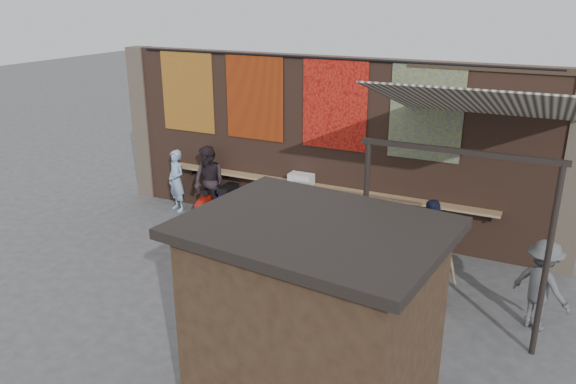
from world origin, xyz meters
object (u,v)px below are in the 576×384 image
Objects in this scene: scooter_stool_7 at (371,231)px; shopper_tan at (435,269)px; scooter_stool_0 at (208,202)px; shopper_navy at (431,246)px; diner_right at (209,182)px; scooter_stool_4 at (296,217)px; scooter_stool_2 at (251,210)px; scooter_stool_3 at (274,215)px; scooter_stool_1 at (227,203)px; shelf_box at (301,179)px; scooter_stool_5 at (320,222)px; diner_left at (177,181)px; scooter_stool_6 at (345,228)px; market_stall at (313,339)px; shopper_grey at (541,286)px.

shopper_tan reaches higher than scooter_stool_7.
shopper_navy is at bearing -12.98° from scooter_stool_0.
diner_right is at bearing -23.48° from scooter_stool_0.
scooter_stool_2 is at bearing 177.82° from scooter_stool_4.
scooter_stool_2 reaches higher than scooter_stool_3.
scooter_stool_7 is 2.05m from shopper_navy.
scooter_stool_7 is (1.81, -0.03, 0.02)m from scooter_stool_4.
scooter_stool_4 is (0.59, -0.03, 0.05)m from scooter_stool_3.
scooter_stool_1 is 0.59× the size of shopper_tan.
scooter_stool_3 is at bearing 177.44° from scooter_stool_4.
diner_right reaches higher than scooter_stool_2.
shelf_box is 1.53m from scooter_stool_2.
diner_left is (-3.97, 0.01, 0.41)m from scooter_stool_5.
scooter_stool_6 is at bearing 22.95° from diner_left.
scooter_stool_7 is at bearing 13.37° from diner_right.
scooter_stool_6 is at bearing 3.95° from scooter_stool_5.
market_stall is (4.78, -5.65, 0.96)m from scooter_stool_1.
shopper_grey is (7.65, -1.80, -0.11)m from diner_right.
market_stall is (5.36, -5.68, 1.04)m from scooter_stool_0.
diner_left reaches higher than scooter_stool_6.
shopper_tan is (2.38, -1.95, 0.42)m from scooter_stool_6.
scooter_stool_0 reaches higher than scooter_stool_6.
scooter_stool_6 is 0.47× the size of shopper_tan.
scooter_stool_1 is 0.57× the size of shopper_grey.
scooter_stool_2 is at bearing 179.91° from scooter_stool_6.
scooter_stool_6 is 3.11m from shopper_tan.
shopper_tan reaches higher than scooter_stool_3.
diner_right reaches higher than scooter_stool_4.
diner_right is at bearing -172.75° from shelf_box.
scooter_stool_5 is (2.50, -0.03, -0.04)m from scooter_stool_1.
scooter_stool_5 is (0.62, -0.31, -0.86)m from shelf_box.
scooter_stool_7 is 4.22m from diner_right.
scooter_stool_4 reaches higher than scooter_stool_0.
shopper_tan is at bearing -39.30° from scooter_stool_6.
scooter_stool_1 is at bearing 16.99° from shopper_grey.
scooter_stool_1 is 1.91m from scooter_stool_4.
scooter_stool_3 is 0.47× the size of shopper_grey.
shopper_tan is at bearing 7.11° from diner_left.
scooter_stool_4 is at bearing 22.35° from diner_left.
scooter_stool_5 is at bearing -63.22° from shopper_navy.
diner_left is at bearing -179.71° from scooter_stool_3.
diner_right reaches higher than scooter_stool_5.
scooter_stool_6 is (1.19, 0.04, -0.06)m from scooter_stool_4.
scooter_stool_7 reaches higher than scooter_stool_4.
shopper_navy is at bearing -16.22° from scooter_stool_2.
scooter_stool_7 is 5.20m from diner_left.
scooter_stool_2 is 0.65m from scooter_stool_3.
shopper_grey is (5.86, -1.82, 0.44)m from scooter_stool_3.
scooter_stool_5 is 6.15m from market_stall.
scooter_stool_1 reaches higher than scooter_stool_2.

